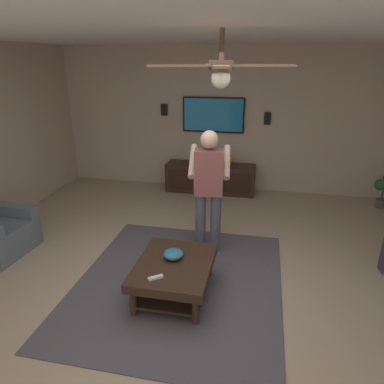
{
  "coord_description": "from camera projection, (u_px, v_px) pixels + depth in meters",
  "views": [
    {
      "loc": [
        -3.23,
        -0.71,
        2.45
      ],
      "look_at": [
        0.76,
        0.12,
        0.9
      ],
      "focal_mm": 33.01,
      "sensor_mm": 36.0,
      "label": 1
    }
  ],
  "objects": [
    {
      "name": "tv",
      "position": [
        213.0,
        115.0,
        6.65
      ],
      "size": [
        0.05,
        1.17,
        0.66
      ],
      "rotation": [
        0.0,
        0.0,
        3.14
      ],
      "color": "black"
    },
    {
      "name": "ceiling_slab",
      "position": [
        187.0,
        21.0,
        2.99
      ],
      "size": [
        7.17,
        6.68,
        0.1
      ],
      "primitive_type": "cube",
      "color": "white"
    },
    {
      "name": "ceiling_fan",
      "position": [
        221.0,
        69.0,
        2.84
      ],
      "size": [
        1.19,
        1.18,
        0.46
      ],
      "color": "#4C3828"
    },
    {
      "name": "remote_white",
      "position": [
        156.0,
        278.0,
        3.5
      ],
      "size": [
        0.12,
        0.15,
        0.02
      ],
      "primitive_type": "cube",
      "rotation": [
        0.0,
        0.0,
        2.19
      ],
      "color": "white",
      "rests_on": "coffee_table"
    },
    {
      "name": "person_standing",
      "position": [
        209.0,
        185.0,
        4.5
      ],
      "size": [
        0.57,
        0.58,
        1.64
      ],
      "rotation": [
        0.0,
        0.0,
        0.1
      ],
      "color": "#4C5166",
      "rests_on": "ground"
    },
    {
      "name": "area_rug",
      "position": [
        179.0,
        283.0,
        4.1
      ],
      "size": [
        2.67,
        2.33,
        0.01
      ],
      "primitive_type": "cube",
      "color": "#514C56",
      "rests_on": "ground"
    },
    {
      "name": "wall_back_tv",
      "position": [
        227.0,
        120.0,
        6.72
      ],
      "size": [
        0.1,
        6.68,
        2.7
      ],
      "primitive_type": "cube",
      "color": "#BCA893",
      "rests_on": "ground"
    },
    {
      "name": "potted_plant_short",
      "position": [
        383.0,
        187.0,
        6.09
      ],
      "size": [
        0.2,
        0.28,
        0.61
      ],
      "color": "#4C4C51",
      "rests_on": "ground"
    },
    {
      "name": "bowl",
      "position": [
        174.0,
        254.0,
        3.85
      ],
      "size": [
        0.22,
        0.22,
        0.1
      ],
      "primitive_type": "ellipsoid",
      "color": "teal",
      "rests_on": "coffee_table"
    },
    {
      "name": "vase_round",
      "position": [
        227.0,
        160.0,
        6.65
      ],
      "size": [
        0.22,
        0.22,
        0.22
      ],
      "primitive_type": "sphere",
      "color": "orange",
      "rests_on": "media_console"
    },
    {
      "name": "media_console",
      "position": [
        210.0,
        178.0,
        6.84
      ],
      "size": [
        0.45,
        1.7,
        0.55
      ],
      "rotation": [
        0.0,
        0.0,
        3.14
      ],
      "color": "#332116",
      "rests_on": "ground"
    },
    {
      "name": "wall_speaker_left",
      "position": [
        267.0,
        118.0,
        6.48
      ],
      "size": [
        0.06,
        0.12,
        0.22
      ],
      "primitive_type": "cube",
      "color": "black"
    },
    {
      "name": "coffee_table",
      "position": [
        174.0,
        271.0,
        3.82
      ],
      "size": [
        1.0,
        0.8,
        0.4
      ],
      "color": "#332116",
      "rests_on": "ground"
    },
    {
      "name": "wall_speaker_right",
      "position": [
        164.0,
        110.0,
        6.82
      ],
      "size": [
        0.06,
        0.12,
        0.22
      ],
      "primitive_type": "cube",
      "color": "black"
    },
    {
      "name": "ground_plane",
      "position": [
        188.0,
        291.0,
        3.96
      ],
      "size": [
        8.36,
        8.36,
        0.0
      ],
      "primitive_type": "plane",
      "color": "tan"
    }
  ]
}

